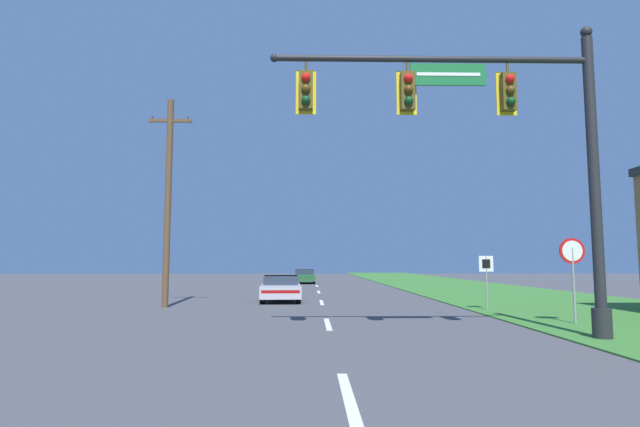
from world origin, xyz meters
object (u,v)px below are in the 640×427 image
Objects in this scene: car_ahead at (281,288)px; utility_pole_near at (168,198)px; signal_mast at (506,142)px; stop_sign at (573,261)px; far_car at (305,276)px; route_sign_post at (486,270)px.

utility_pole_near reaches higher than car_ahead.
signal_mast is 5.03m from stop_sign.
signal_mast is at bearing -80.66° from far_car.
car_ahead is at bearing 36.38° from utility_pole_near.
signal_mast is at bearing -62.89° from car_ahead.
route_sign_post is at bearing -30.88° from car_ahead.
route_sign_post is 13.07m from utility_pole_near.
route_sign_post is (-1.04, 4.37, -0.34)m from stop_sign.
signal_mast is 13.80m from utility_pole_near.
signal_mast reaches higher than route_sign_post.
stop_sign is 4.51m from route_sign_post.
signal_mast reaches higher than stop_sign.
utility_pole_near reaches higher than far_car.
stop_sign is at bearing -74.19° from far_car.
stop_sign is at bearing -45.19° from car_ahead.
signal_mast is 0.94× the size of utility_pole_near.
far_car is (0.91, 19.93, 0.00)m from car_ahead.
route_sign_post is (1.96, 7.19, -3.22)m from signal_mast.
signal_mast is 1.81× the size of car_ahead.
utility_pole_near reaches higher than signal_mast.
car_ahead is 1.02× the size of far_car.
route_sign_post is at bearing 103.40° from stop_sign.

